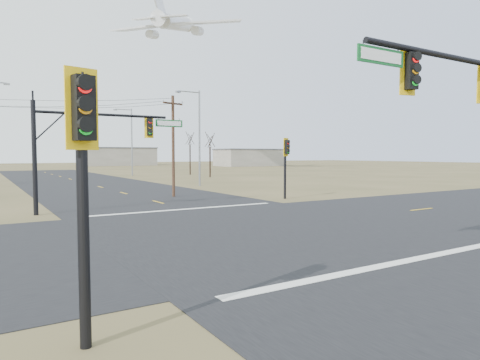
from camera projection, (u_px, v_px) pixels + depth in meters
name	position (u px, v px, depth m)	size (l,w,h in m)	color
ground	(255.00, 228.00, 19.24)	(320.00, 320.00, 0.00)	brown
road_ew	(255.00, 228.00, 19.24)	(160.00, 14.00, 0.02)	black
road_ns	(255.00, 228.00, 19.24)	(14.00, 160.00, 0.02)	black
stop_bar_near	(393.00, 263.00, 12.87)	(12.00, 0.40, 0.01)	silver
stop_bar_far	(185.00, 209.00, 25.60)	(12.00, 0.40, 0.01)	silver
mast_arm_far	(95.00, 133.00, 24.71)	(8.82, 0.57, 6.22)	black
pedestal_signal_ne	(286.00, 154.00, 31.52)	(0.64, 0.56, 4.54)	black
pedestal_signal_sw	(83.00, 148.00, 7.04)	(0.63, 0.55, 4.77)	black
utility_pole_near	(173.00, 144.00, 32.99)	(1.85, 0.73, 7.81)	#4D2F21
streetlight_a	(198.00, 133.00, 44.34)	(2.77, 0.44, 9.89)	gray
streetlight_b	(130.00, 138.00, 65.88)	(2.89, 0.41, 10.32)	gray
bare_tree_c	(210.00, 139.00, 61.45)	(3.35, 3.35, 6.93)	black
bare_tree_d	(190.00, 138.00, 68.81)	(3.43, 3.43, 7.36)	black
warehouse_mid	(118.00, 157.00, 125.57)	(20.00, 12.00, 5.00)	#A0998E
warehouse_right	(249.00, 158.00, 120.14)	(18.00, 10.00, 4.50)	#A0998E
jet_airliner	(175.00, 22.00, 86.40)	(26.23, 26.18, 11.83)	white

